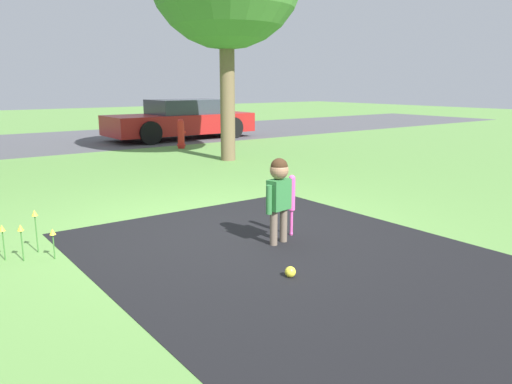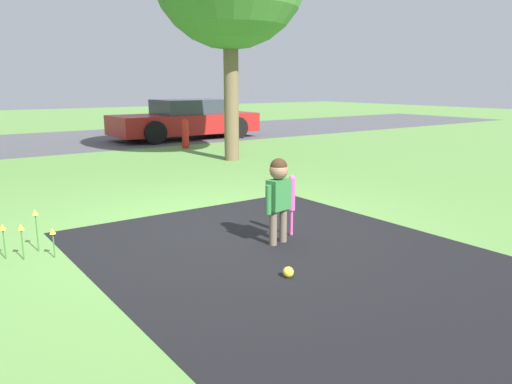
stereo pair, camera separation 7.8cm
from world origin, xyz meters
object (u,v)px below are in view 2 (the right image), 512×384
(sports_ball, at_px, (288,272))
(fire_hydrant, at_px, (185,134))
(parked_car, at_px, (186,120))
(baseball_bat, at_px, (292,197))
(child, at_px, (279,189))

(sports_ball, height_order, fire_hydrant, fire_hydrant)
(fire_hydrant, relative_size, parked_car, 0.17)
(baseball_bat, bearing_deg, child, -154.66)
(fire_hydrant, bearing_deg, sports_ball, -112.19)
(child, distance_m, sports_ball, 1.09)
(child, xyz_separation_m, fire_hydrant, (2.94, 7.65, -0.22))
(parked_car, bearing_deg, sports_ball, 66.40)
(child, relative_size, baseball_bat, 1.33)
(sports_ball, relative_size, fire_hydrant, 0.13)
(sports_ball, height_order, parked_car, parked_car)
(baseball_bat, height_order, sports_ball, baseball_bat)
(fire_hydrant, height_order, parked_car, parked_car)
(parked_car, bearing_deg, fire_hydrant, 61.29)
(sports_ball, bearing_deg, parked_car, 66.51)
(baseball_bat, bearing_deg, parked_car, 68.55)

